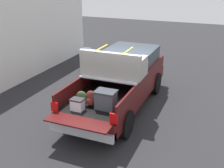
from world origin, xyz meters
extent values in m
plane|color=#262628|center=(0.00, 0.00, 0.00)|extent=(40.00, 40.00, 0.00)
cube|color=#470F0F|center=(0.00, 0.00, 0.62)|extent=(5.50, 1.92, 0.45)
cube|color=black|center=(-1.20, 0.00, 0.87)|extent=(2.80, 1.80, 0.04)
cube|color=#470F0F|center=(-1.20, 0.93, 1.10)|extent=(2.80, 0.06, 0.50)
cube|color=#470F0F|center=(-1.20, -0.93, 1.10)|extent=(2.80, 0.06, 0.50)
cube|color=#470F0F|center=(0.17, 0.00, 1.10)|extent=(0.06, 1.80, 0.50)
cube|color=#470F0F|center=(-2.88, 0.00, 0.87)|extent=(0.55, 1.80, 0.04)
cube|color=#B2B2B7|center=(-0.43, 0.00, 1.37)|extent=(1.25, 1.92, 0.04)
cube|color=#470F0F|center=(1.35, 0.00, 1.10)|extent=(2.30, 1.92, 0.50)
cube|color=#2D3842|center=(1.25, 0.00, 1.60)|extent=(1.94, 1.76, 0.50)
cube|color=#470F0F|center=(2.70, 0.00, 1.04)|extent=(0.40, 1.82, 0.38)
cube|color=#B2B2B7|center=(-2.72, 0.00, 0.52)|extent=(0.24, 1.92, 0.24)
cube|color=red|center=(-2.62, 0.88, 1.03)|extent=(0.06, 0.20, 0.28)
cube|color=red|center=(-2.62, -0.88, 1.03)|extent=(0.06, 0.20, 0.28)
cylinder|color=black|center=(1.75, 0.88, 0.42)|extent=(0.84, 0.30, 0.84)
cylinder|color=black|center=(1.75, -0.88, 0.42)|extent=(0.84, 0.30, 0.84)
cylinder|color=black|center=(-1.75, 0.88, 0.42)|extent=(0.84, 0.30, 0.84)
cylinder|color=black|center=(-1.75, -0.88, 0.42)|extent=(0.84, 0.30, 0.84)
cube|color=#474C56|center=(-1.91, -0.36, 1.13)|extent=(0.40, 0.55, 0.49)
cube|color=#31353C|center=(-1.91, -0.36, 1.40)|extent=(0.44, 0.59, 0.05)
ellipsoid|color=maroon|center=(-1.92, 0.10, 1.12)|extent=(0.20, 0.34, 0.47)
ellipsoid|color=maroon|center=(-2.03, 0.10, 1.05)|extent=(0.09, 0.24, 0.21)
ellipsoid|color=#384728|center=(-1.98, 0.37, 1.11)|extent=(0.20, 0.36, 0.44)
ellipsoid|color=#384728|center=(-2.09, 0.37, 1.04)|extent=(0.09, 0.25, 0.19)
cube|color=white|center=(-2.30, 0.34, 1.04)|extent=(0.26, 0.34, 0.30)
cube|color=#262628|center=(-2.30, 0.34, 1.21)|extent=(0.28, 0.36, 0.04)
cube|color=#9E9993|center=(-0.43, 0.00, 1.60)|extent=(0.90, 2.02, 0.42)
cube|color=#9E9993|center=(-0.80, 0.00, 2.01)|extent=(0.16, 2.02, 0.40)
cube|color=#9E9993|center=(-0.38, 0.91, 1.92)|extent=(0.66, 0.20, 0.22)
cube|color=#9E9993|center=(-0.38, -0.91, 1.92)|extent=(0.66, 0.20, 0.22)
cube|color=yellow|center=(-0.43, 0.45, 2.22)|extent=(1.00, 0.03, 0.02)
cube|color=yellow|center=(-0.43, -0.45, 2.22)|extent=(1.00, 0.03, 0.02)
cube|color=white|center=(1.84, 4.97, 1.99)|extent=(9.08, 0.36, 3.98)
cylinder|color=#3F4C66|center=(3.59, 3.16, 0.45)|extent=(0.56, 0.56, 0.90)
cylinder|color=#3F4C66|center=(3.59, 3.16, 0.94)|extent=(0.60, 0.60, 0.08)
camera|label=1|loc=(-8.37, -3.22, 4.43)|focal=44.61mm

